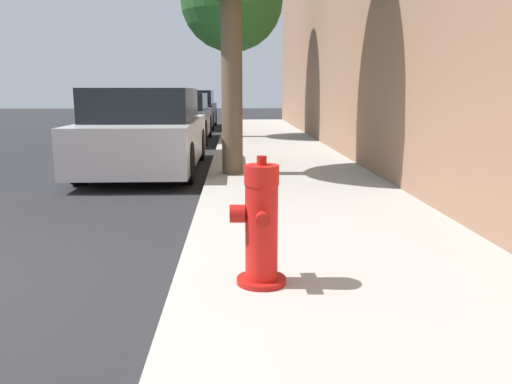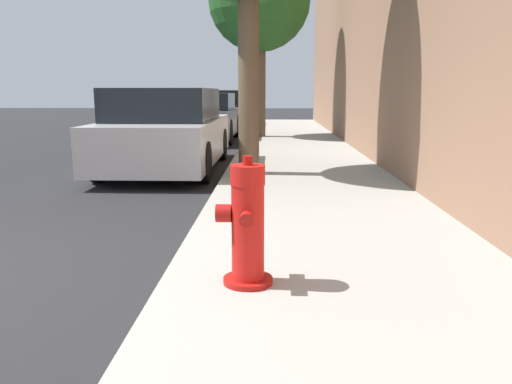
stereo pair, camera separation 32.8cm
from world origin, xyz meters
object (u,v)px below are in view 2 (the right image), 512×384
parked_car_near (167,131)px  parked_car_mid (203,118)px  parked_car_far (222,110)px  street_tree_far (259,0)px  fire_hydrant (247,226)px

parked_car_near → parked_car_mid: parked_car_near is taller
parked_car_mid → parked_car_near: bearing=-88.9°
parked_car_near → parked_car_far: bearing=90.5°
parked_car_near → street_tree_far: street_tree_far is taller
parked_car_near → parked_car_far: (-0.10, 10.72, 0.00)m
parked_car_mid → street_tree_far: 3.55m
fire_hydrant → parked_car_far: 16.54m
fire_hydrant → parked_car_mid: 11.29m
fire_hydrant → parked_car_near: (-1.72, 5.73, 0.18)m
fire_hydrant → parked_car_mid: bearing=99.3°
fire_hydrant → parked_car_far: (-1.82, 16.44, 0.18)m
parked_car_near → parked_car_mid: (-0.11, 5.41, -0.03)m
parked_car_far → street_tree_far: 6.29m
street_tree_far → parked_car_far: bearing=106.9°
fire_hydrant → parked_car_mid: parked_car_mid is taller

